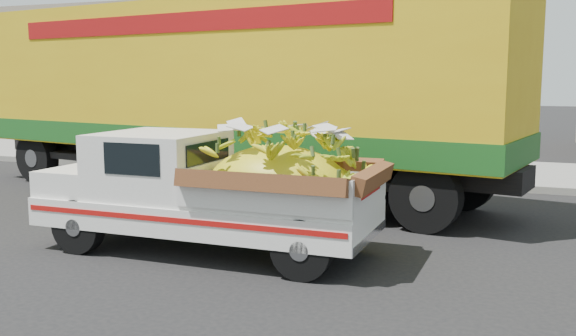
% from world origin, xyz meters
% --- Properties ---
extents(ground, '(100.00, 100.00, 0.00)m').
position_xyz_m(ground, '(0.00, 0.00, 0.00)').
color(ground, black).
rests_on(ground, ground).
extents(curb, '(60.00, 0.25, 0.15)m').
position_xyz_m(curb, '(0.00, 5.83, 0.07)').
color(curb, gray).
rests_on(curb, ground).
extents(sidewalk, '(60.00, 4.00, 0.14)m').
position_xyz_m(sidewalk, '(0.00, 7.93, 0.07)').
color(sidewalk, gray).
rests_on(sidewalk, ground).
extents(building_left, '(18.00, 6.00, 5.00)m').
position_xyz_m(building_left, '(-8.00, 13.83, 2.50)').
color(building_left, gray).
rests_on(building_left, ground).
extents(pickup_truck, '(4.59, 1.70, 1.61)m').
position_xyz_m(pickup_truck, '(1.87, -0.64, 0.86)').
color(pickup_truck, black).
rests_on(pickup_truck, ground).
extents(semi_trailer, '(12.08, 4.62, 3.80)m').
position_xyz_m(semi_trailer, '(-0.29, 3.38, 2.12)').
color(semi_trailer, black).
rests_on(semi_trailer, ground).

